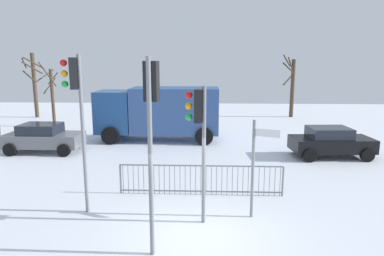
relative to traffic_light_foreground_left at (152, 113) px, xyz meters
name	(u,v)px	position (x,y,z in m)	size (l,w,h in m)	color
ground_plane	(199,238)	(1.07, 0.71, -3.43)	(60.00, 60.00, 0.00)	white
traffic_light_foreground_left	(152,113)	(0.00, 0.00, 0.00)	(0.36, 0.56, 4.69)	slate
traffic_light_mid_left	(198,124)	(1.03, 1.60, -0.55)	(0.57, 0.32, 3.94)	slate
traffic_light_rear_right	(76,99)	(-2.54, 2.12, 0.07)	(0.55, 0.37, 4.79)	slate
direction_sign_post	(255,164)	(2.67, 2.00, -1.78)	(0.74, 0.34, 2.94)	slate
pedestrian_guard_railing	(201,179)	(1.07, 3.72, -2.88)	(5.70, 0.09, 1.07)	slate
car_grey_trailing	(43,137)	(-7.09, 9.21, -2.66)	(3.80, 1.92, 1.47)	slate
car_black_far	(331,142)	(7.28, 8.85, -2.66)	(3.90, 2.14, 1.47)	black
delivery_truck	(159,111)	(-1.50, 12.21, -1.69)	(7.05, 2.70, 3.10)	#33518C
bare_tree_left	(34,83)	(-12.92, 20.24, -0.60)	(2.06, 1.25, 5.29)	#473828
bare_tree_centre	(292,86)	(8.33, 21.40, -0.84)	(1.07, 1.68, 5.16)	#473828
bare_tree_right	(52,95)	(-9.67, 16.23, -1.17)	(1.62, 1.62, 4.58)	#473828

